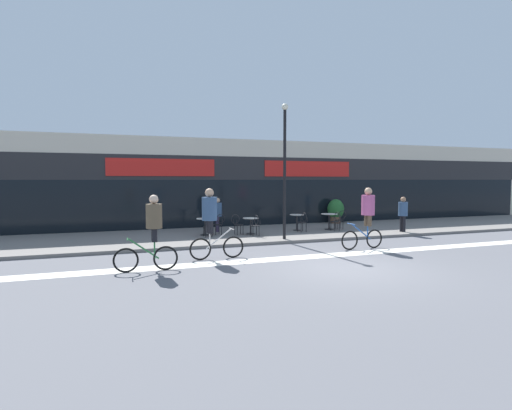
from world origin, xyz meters
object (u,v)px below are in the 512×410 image
object	(u,v)px
bistro_table_3	(329,218)
pedestrian_far_end	(217,212)
bistro_table_0	(205,223)
cafe_chair_3_near	(336,220)
bistro_table_2	(297,219)
cafe_chair_2_near	(303,221)
planter_pot	(336,210)
cafe_chair_1_side	(237,223)
bistro_table_1	(251,222)
cafe_chair_1_near	(255,224)
cyclist_1	(211,217)
pedestrian_near_end	(403,211)
cafe_chair_0_side	(219,223)
cafe_chair_0_near	(208,225)
cyclist_0	(367,213)
cyclist_2	(152,227)
lamp_post	(285,162)
cafe_chair_3_side	(340,218)

from	to	relation	value
bistro_table_3	pedestrian_far_end	world-z (taller)	pedestrian_far_end
bistro_table_0	cafe_chair_3_near	distance (m)	6.13
bistro_table_2	cafe_chair_2_near	distance (m)	0.63
bistro_table_0	planter_pot	distance (m)	8.16
cafe_chair_1_side	cafe_chair_2_near	xyz separation A→B (m)	(3.11, -0.16, 0.00)
bistro_table_1	bistro_table_2	world-z (taller)	bistro_table_2
cafe_chair_1_near	cyclist_1	xyz separation A→B (m)	(-2.81, -3.71, 0.70)
bistro_table_2	pedestrian_far_end	xyz separation A→B (m)	(-3.66, 0.80, 0.40)
pedestrian_near_end	pedestrian_far_end	size ratio (longest dim) A/B	1.03
cafe_chair_0_side	pedestrian_near_end	bearing A→B (deg)	157.91
bistro_table_1	cyclist_1	world-z (taller)	cyclist_1
cafe_chair_0_near	cafe_chair_2_near	size ratio (longest dim) A/B	1.00
cafe_chair_3_near	cyclist_0	bearing A→B (deg)	161.95
cafe_chair_0_near	cyclist_0	world-z (taller)	cyclist_0
pedestrian_far_end	cyclist_1	bearing A→B (deg)	-104.26
cyclist_0	cyclist_2	bearing A→B (deg)	5.42
bistro_table_0	cafe_chair_2_near	world-z (taller)	cafe_chair_2_near
bistro_table_1	lamp_post	world-z (taller)	lamp_post
bistro_table_1	lamp_post	size ratio (longest dim) A/B	0.13
cafe_chair_1_side	cafe_chair_3_near	bearing A→B (deg)	-11.82
bistro_table_3	pedestrian_near_end	bearing A→B (deg)	-34.20
cafe_chair_0_near	cafe_chair_3_near	world-z (taller)	same
lamp_post	pedestrian_far_end	size ratio (longest dim) A/B	3.45
cafe_chair_3_near	bistro_table_2	bearing A→B (deg)	60.73
lamp_post	pedestrian_far_end	world-z (taller)	lamp_post
bistro_table_0	bistro_table_2	world-z (taller)	bistro_table_2
cafe_chair_3_side	bistro_table_0	bearing A→B (deg)	3.16
cyclist_1	lamp_post	bearing A→B (deg)	32.24
cafe_chair_3_near	planter_pot	bearing A→B (deg)	-33.04
cyclist_1	cafe_chair_3_side	bearing A→B (deg)	29.14
planter_pot	cyclist_2	world-z (taller)	cyclist_2
bistro_table_2	pedestrian_near_end	size ratio (longest dim) A/B	0.47
cyclist_0	cafe_chair_3_near	bearing A→B (deg)	-107.94
lamp_post	cyclist_1	bearing A→B (deg)	-145.57
bistro_table_0	bistro_table_1	bearing A→B (deg)	-10.26
planter_pot	pedestrian_near_end	bearing A→B (deg)	-76.61
cafe_chair_0_near	cafe_chair_1_side	bearing A→B (deg)	-84.88
bistro_table_1	bistro_table_0	bearing A→B (deg)	169.74
cafe_chair_0_near	cafe_chair_0_side	distance (m)	0.89
bistro_table_0	pedestrian_far_end	bearing A→B (deg)	48.62
cafe_chair_0_side	cafe_chair_3_side	xyz separation A→B (m)	(6.08, -0.12, 0.00)
lamp_post	bistro_table_3	bearing A→B (deg)	32.68
bistro_table_2	planter_pot	xyz separation A→B (m)	(3.40, 2.14, 0.17)
lamp_post	cyclist_0	size ratio (longest dim) A/B	2.42
bistro_table_2	lamp_post	size ratio (longest dim) A/B	0.14
lamp_post	pedestrian_near_end	distance (m)	6.45
bistro_table_2	cafe_chair_0_near	world-z (taller)	cafe_chair_0_near
cafe_chair_2_near	cyclist_0	xyz separation A→B (m)	(0.51, -4.17, 0.69)
cafe_chair_0_near	cafe_chair_2_near	bearing A→B (deg)	-94.41
bistro_table_1	cyclist_1	xyz separation A→B (m)	(-2.81, -4.34, 0.70)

